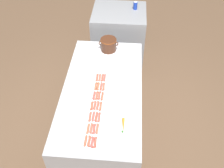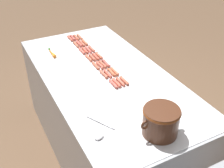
# 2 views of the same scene
# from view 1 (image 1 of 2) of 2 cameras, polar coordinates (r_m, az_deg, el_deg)

# --- Properties ---
(ground_plane) EXTENTS (20.00, 20.00, 0.00)m
(ground_plane) POSITION_cam_1_polar(r_m,az_deg,el_deg) (3.82, -1.81, -10.00)
(ground_plane) COLOR brown
(griddle_counter) EXTENTS (0.96, 1.94, 0.86)m
(griddle_counter) POSITION_cam_1_polar(r_m,az_deg,el_deg) (3.48, -1.97, -5.84)
(griddle_counter) COLOR #9EA0A5
(griddle_counter) RESTS_ON ground_plane
(back_cabinet) EXTENTS (0.87, 0.77, 1.03)m
(back_cabinet) POSITION_cam_1_polar(r_m,az_deg,el_deg) (4.61, 1.48, 10.08)
(back_cabinet) COLOR gray
(back_cabinet) RESTS_ON ground_plane
(hot_dog_0) EXTENTS (0.02, 0.13, 0.02)m
(hot_dog_0) POSITION_cam_1_polar(r_m,az_deg,el_deg) (2.67, -5.86, -12.35)
(hot_dog_0) COLOR #B55E43
(hot_dog_0) RESTS_ON griddle_counter
(hot_dog_1) EXTENTS (0.03, 0.13, 0.02)m
(hot_dog_1) POSITION_cam_1_polar(r_m,az_deg,el_deg) (2.76, -5.30, -9.77)
(hot_dog_1) COLOR #B35C3F
(hot_dog_1) RESTS_ON griddle_counter
(hot_dog_2) EXTENTS (0.03, 0.13, 0.02)m
(hot_dog_2) POSITION_cam_1_polar(r_m,az_deg,el_deg) (2.85, -4.86, -7.18)
(hot_dog_2) COLOR #B35844
(hot_dog_2) RESTS_ON griddle_counter
(hot_dog_3) EXTENTS (0.03, 0.13, 0.02)m
(hot_dog_3) POSITION_cam_1_polar(r_m,az_deg,el_deg) (2.95, -4.48, -4.78)
(hot_dog_3) COLOR #BD553D
(hot_dog_3) RESTS_ON griddle_counter
(hot_dog_4) EXTENTS (0.03, 0.13, 0.02)m
(hot_dog_4) POSITION_cam_1_polar(r_m,az_deg,el_deg) (3.06, -3.98, -2.53)
(hot_dog_4) COLOR #B85246
(hot_dog_4) RESTS_ON griddle_counter
(hot_dog_5) EXTENTS (0.03, 0.13, 0.02)m
(hot_dog_5) POSITION_cam_1_polar(r_m,az_deg,el_deg) (3.17, -3.63, -0.48)
(hot_dog_5) COLOR #BB5B3E
(hot_dog_5) RESTS_ON griddle_counter
(hot_dog_6) EXTENTS (0.03, 0.13, 0.02)m
(hot_dog_6) POSITION_cam_1_polar(r_m,az_deg,el_deg) (3.28, -3.31, 1.48)
(hot_dog_6) COLOR #B4563F
(hot_dog_6) RESTS_ON griddle_counter
(hot_dog_7) EXTENTS (0.03, 0.13, 0.02)m
(hot_dog_7) POSITION_cam_1_polar(r_m,az_deg,el_deg) (2.67, -5.07, -12.43)
(hot_dog_7) COLOR #B5553D
(hot_dog_7) RESTS_ON griddle_counter
(hot_dog_8) EXTENTS (0.03, 0.13, 0.02)m
(hot_dog_8) POSITION_cam_1_polar(r_m,az_deg,el_deg) (2.76, -4.59, -9.67)
(hot_dog_8) COLOR #B05844
(hot_dog_8) RESTS_ON griddle_counter
(hot_dog_9) EXTENTS (0.02, 0.13, 0.02)m
(hot_dog_9) POSITION_cam_1_polar(r_m,az_deg,el_deg) (2.85, -4.15, -7.12)
(hot_dog_9) COLOR #BE5246
(hot_dog_9) RESTS_ON griddle_counter
(hot_dog_10) EXTENTS (0.03, 0.13, 0.02)m
(hot_dog_10) POSITION_cam_1_polar(r_m,az_deg,el_deg) (2.95, -3.82, -4.71)
(hot_dog_10) COLOR #B6503D
(hot_dog_10) RESTS_ON griddle_counter
(hot_dog_11) EXTENTS (0.03, 0.13, 0.02)m
(hot_dog_11) POSITION_cam_1_polar(r_m,az_deg,el_deg) (3.06, -3.37, -2.50)
(hot_dog_11) COLOR #B05943
(hot_dog_11) RESTS_ON griddle_counter
(hot_dog_12) EXTENTS (0.03, 0.13, 0.02)m
(hot_dog_12) POSITION_cam_1_polar(r_m,az_deg,el_deg) (3.16, -3.11, -0.48)
(hot_dog_12) COLOR #B25E3D
(hot_dog_12) RESTS_ON griddle_counter
(hot_dog_13) EXTENTS (0.03, 0.13, 0.02)m
(hot_dog_13) POSITION_cam_1_polar(r_m,az_deg,el_deg) (3.28, -2.72, 1.45)
(hot_dog_13) COLOR #BE5945
(hot_dog_13) RESTS_ON griddle_counter
(hot_dog_14) EXTENTS (0.03, 0.13, 0.02)m
(hot_dog_14) POSITION_cam_1_polar(r_m,az_deg,el_deg) (2.66, -4.36, -12.64)
(hot_dog_14) COLOR #B24F46
(hot_dog_14) RESTS_ON griddle_counter
(hot_dog_15) EXTENTS (0.03, 0.13, 0.02)m
(hot_dog_15) POSITION_cam_1_polar(r_m,az_deg,el_deg) (2.75, -3.99, -9.84)
(hot_dog_15) COLOR #BB5146
(hot_dog_15) RESTS_ON griddle_counter
(hot_dog_16) EXTENTS (0.03, 0.13, 0.02)m
(hot_dog_16) POSITION_cam_1_polar(r_m,az_deg,el_deg) (2.85, -3.48, -7.23)
(hot_dog_16) COLOR #BB503D
(hot_dog_16) RESTS_ON griddle_counter
(hot_dog_17) EXTENTS (0.03, 0.13, 0.02)m
(hot_dog_17) POSITION_cam_1_polar(r_m,az_deg,el_deg) (2.95, -3.17, -4.73)
(hot_dog_17) COLOR #B25441
(hot_dog_17) RESTS_ON griddle_counter
(hot_dog_18) EXTENTS (0.03, 0.13, 0.02)m
(hot_dog_18) POSITION_cam_1_polar(r_m,az_deg,el_deg) (3.05, -2.83, -2.54)
(hot_dog_18) COLOR #B75341
(hot_dog_18) RESTS_ON griddle_counter
(hot_dog_19) EXTENTS (0.02, 0.13, 0.02)m
(hot_dog_19) POSITION_cam_1_polar(r_m,az_deg,el_deg) (3.16, -2.42, -0.50)
(hot_dog_19) COLOR #B95140
(hot_dog_19) RESTS_ON griddle_counter
(hot_dog_20) EXTENTS (0.03, 0.13, 0.02)m
(hot_dog_20) POSITION_cam_1_polar(r_m,az_deg,el_deg) (3.27, -2.13, 1.42)
(hot_dog_20) COLOR #BD5441
(hot_dog_20) RESTS_ON griddle_counter
(hot_dog_21) EXTENTS (0.03, 0.13, 0.02)m
(hot_dog_21) POSITION_cam_1_polar(r_m,az_deg,el_deg) (2.66, -3.72, -12.71)
(hot_dog_21) COLOR #B3503F
(hot_dog_21) RESTS_ON griddle_counter
(hot_dog_22) EXTENTS (0.03, 0.13, 0.02)m
(hot_dog_22) POSITION_cam_1_polar(r_m,az_deg,el_deg) (2.75, -3.28, -9.80)
(hot_dog_22) COLOR #AF5A43
(hot_dog_22) RESTS_ON griddle_counter
(hot_dog_23) EXTENTS (0.03, 0.13, 0.02)m
(hot_dog_23) POSITION_cam_1_polar(r_m,az_deg,el_deg) (2.84, -2.84, -7.31)
(hot_dog_23) COLOR #B85344
(hot_dog_23) RESTS_ON griddle_counter
(hot_dog_24) EXTENTS (0.03, 0.13, 0.02)m
(hot_dog_24) POSITION_cam_1_polar(r_m,az_deg,el_deg) (2.94, -2.53, -4.91)
(hot_dog_24) COLOR #B55840
(hot_dog_24) RESTS_ON griddle_counter
(hot_dog_25) EXTENTS (0.03, 0.13, 0.02)m
(hot_dog_25) POSITION_cam_1_polar(r_m,az_deg,el_deg) (3.05, -2.16, -2.68)
(hot_dog_25) COLOR #B9553D
(hot_dog_25) RESTS_ON griddle_counter
(hot_dog_26) EXTENTS (0.03, 0.13, 0.02)m
(hot_dog_26) POSITION_cam_1_polar(r_m,az_deg,el_deg) (3.16, -1.85, -0.59)
(hot_dog_26) COLOR #B05842
(hot_dog_26) RESTS_ON griddle_counter
(hot_dog_27) EXTENTS (0.02, 0.13, 0.02)m
(hot_dog_27) POSITION_cam_1_polar(r_m,az_deg,el_deg) (3.27, -1.61, 1.42)
(hot_dog_27) COLOR #BB5246
(hot_dog_27) RESTS_ON griddle_counter
(bean_pot) EXTENTS (0.28, 0.23, 0.18)m
(bean_pot) POSITION_cam_1_polar(r_m,az_deg,el_deg) (3.68, -0.79, 8.82)
(bean_pot) COLOR #472616
(bean_pot) RESTS_ON griddle_counter
(serving_spoon) EXTENTS (0.16, 0.25, 0.02)m
(serving_spoon) POSITION_cam_1_polar(r_m,az_deg,el_deg) (3.59, 4.25, 5.72)
(serving_spoon) COLOR #B7B7BC
(serving_spoon) RESTS_ON griddle_counter
(carrot) EXTENTS (0.04, 0.18, 0.03)m
(carrot) POSITION_cam_1_polar(r_m,az_deg,el_deg) (2.77, 2.50, -9.10)
(carrot) COLOR orange
(carrot) RESTS_ON griddle_counter
(soda_can) EXTENTS (0.07, 0.07, 0.13)m
(soda_can) POSITION_cam_1_polar(r_m,az_deg,el_deg) (4.39, 5.17, 16.85)
(soda_can) COLOR #1938B2
(soda_can) RESTS_ON back_cabinet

